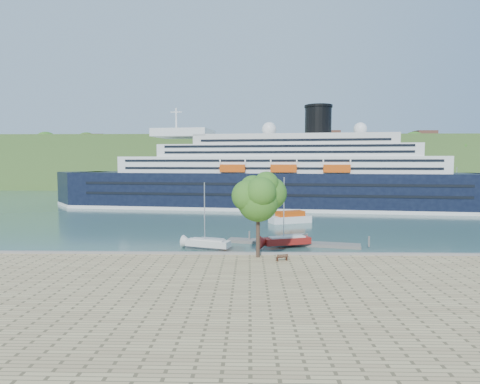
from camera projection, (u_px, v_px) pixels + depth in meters
The scene contains 10 objects.
ground at pixel (262, 262), 49.25m from camera, with size 400.00×400.00×0.00m, color #2E534C.
far_hillside at pixel (252, 162), 192.89m from camera, with size 400.00×50.00×24.00m, color #375522.
quay_coping at pixel (262, 253), 48.96m from camera, with size 220.00×0.50×0.30m, color slate.
cruise_ship at pixel (269, 157), 105.52m from camera, with size 119.82×17.45×26.91m, color black, non-canonical shape.
park_bench at pixel (282, 257), 45.87m from camera, with size 1.35×0.55×0.87m, color #412012, non-canonical shape.
promenade_tree at pixel (258, 211), 47.27m from camera, with size 6.64×6.64×11.00m, color #2A5D18, non-canonical shape.
floating_pontoon at pixel (292, 243), 59.74m from camera, with size 19.66×2.40×0.44m, color slate, non-canonical shape.
sailboat_white_near at pixel (208, 218), 55.88m from camera, with size 6.98×1.94×9.02m, color silver, non-canonical shape.
sailboat_red at pixel (287, 214), 57.31m from camera, with size 7.49×2.08×9.68m, color maroon, non-canonical shape.
tender_launch at pixel (290, 217), 81.17m from camera, with size 8.56×2.93×2.37m, color #CC460C, non-canonical shape.
Camera 1 is at (-1.61, -48.50, 12.34)m, focal length 30.00 mm.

